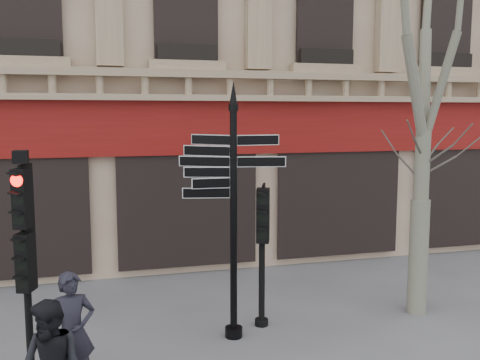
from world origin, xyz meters
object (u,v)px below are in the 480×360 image
object	(u,v)px
traffic_signal_secondary	(262,231)
pedestrian_a	(73,332)
fingerpost	(233,168)
traffic_signal_main	(25,238)

from	to	relation	value
traffic_signal_secondary	pedestrian_a	xyz separation A→B (m)	(-3.29, -1.54, -0.94)
fingerpost	traffic_signal_main	world-z (taller)	fingerpost
traffic_signal_secondary	traffic_signal_main	bearing A→B (deg)	-143.19
traffic_signal_main	pedestrian_a	world-z (taller)	traffic_signal_main
fingerpost	pedestrian_a	xyz separation A→B (m)	(-2.66, -1.18, -2.15)
fingerpost	traffic_signal_secondary	bearing A→B (deg)	51.48
traffic_signal_secondary	fingerpost	bearing A→B (deg)	-128.67
fingerpost	traffic_signal_secondary	size ratio (longest dim) A/B	1.73
fingerpost	traffic_signal_main	size ratio (longest dim) A/B	1.31
fingerpost	traffic_signal_secondary	world-z (taller)	fingerpost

